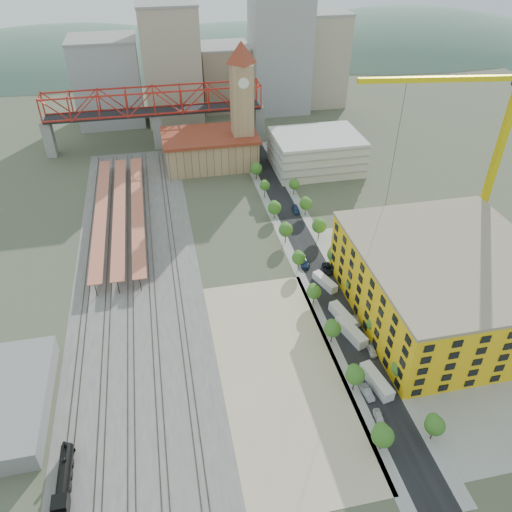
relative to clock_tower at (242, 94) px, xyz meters
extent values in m
plane|color=#474C38|center=(-8.00, -79.99, -28.70)|extent=(400.00, 400.00, 0.00)
cube|color=#605E59|center=(-44.00, -62.49, -28.67)|extent=(36.00, 165.00, 0.06)
cube|color=tan|center=(-12.00, -111.49, -28.67)|extent=(28.00, 67.00, 0.06)
cube|color=black|center=(8.00, -64.99, -28.67)|extent=(12.00, 170.00, 0.06)
cube|color=gray|center=(2.50, -64.99, -28.68)|extent=(3.00, 170.00, 0.04)
cube|color=gray|center=(13.50, -64.99, -28.68)|extent=(3.00, 170.00, 0.04)
cube|color=gray|center=(37.00, -99.99, -28.67)|extent=(50.00, 90.00, 0.06)
cube|color=#382B23|center=(-58.72, -62.49, -28.55)|extent=(0.12, 160.00, 0.18)
cube|color=#382B23|center=(-57.28, -62.49, -28.55)|extent=(0.12, 160.00, 0.18)
cube|color=#382B23|center=(-52.72, -62.49, -28.55)|extent=(0.12, 160.00, 0.18)
cube|color=#382B23|center=(-51.28, -62.49, -28.55)|extent=(0.12, 160.00, 0.18)
cube|color=#382B23|center=(-46.72, -62.49, -28.55)|extent=(0.12, 160.00, 0.18)
cube|color=#382B23|center=(-45.28, -62.49, -28.55)|extent=(0.12, 160.00, 0.18)
cube|color=#382B23|center=(-40.72, -62.49, -28.55)|extent=(0.12, 160.00, 0.18)
cube|color=#382B23|center=(-39.28, -62.49, -28.55)|extent=(0.12, 160.00, 0.18)
cube|color=#382B23|center=(-33.72, -62.49, -28.55)|extent=(0.12, 160.00, 0.18)
cube|color=#382B23|center=(-32.28, -62.49, -28.55)|extent=(0.12, 160.00, 0.18)
cube|color=#C7664C|center=(-55.00, -34.99, -24.70)|extent=(4.00, 80.00, 0.25)
cylinder|color=black|center=(-55.00, -34.99, -26.70)|extent=(0.24, 0.24, 4.00)
cube|color=#C7664C|center=(-49.00, -34.99, -24.70)|extent=(4.00, 80.00, 0.25)
cylinder|color=black|center=(-49.00, -34.99, -26.70)|extent=(0.24, 0.24, 4.00)
cube|color=#C7664C|center=(-43.00, -34.99, -24.70)|extent=(4.00, 80.00, 0.25)
cylinder|color=black|center=(-43.00, -34.99, -26.70)|extent=(0.24, 0.24, 4.00)
cube|color=tan|center=(-13.00, 2.01, -22.70)|extent=(36.00, 22.00, 12.00)
cube|color=maroon|center=(-13.00, 2.01, -16.20)|extent=(38.00, 24.00, 1.20)
cube|color=tan|center=(0.00, 0.01, -8.70)|extent=(8.00, 8.00, 40.00)
pyramid|color=maroon|center=(0.00, 0.01, 19.30)|extent=(12.00, 12.00, 8.00)
cylinder|color=white|center=(0.00, -4.09, 5.30)|extent=(4.00, 0.30, 4.00)
cube|color=silver|center=(28.00, -9.99, -21.70)|extent=(34.00, 26.00, 14.00)
cube|color=gray|center=(-78.00, 25.01, -21.20)|extent=(4.00, 6.00, 15.00)
cube|color=gray|center=(12.00, 25.01, -21.20)|extent=(4.00, 6.00, 15.00)
cube|color=gray|center=(-33.00, 25.01, -21.20)|extent=(4.00, 6.00, 15.00)
cube|color=black|center=(-33.00, 25.01, -13.20)|extent=(90.00, 9.00, 1.00)
cube|color=yellow|center=(34.00, -99.99, -19.70)|extent=(44.00, 50.00, 18.00)
cube|color=gray|center=(34.00, -99.99, -10.30)|extent=(44.60, 50.60, 0.80)
cube|color=#9EA0A3|center=(-53.00, 60.01, -9.70)|extent=(30.00, 25.00, 38.00)
cube|color=#B2A58C|center=(-23.00, 55.01, -2.70)|extent=(26.00, 22.00, 52.00)
cube|color=gray|center=(4.00, 70.01, -13.70)|extent=(24.00, 24.00, 30.00)
cube|color=#9EA0A3|center=(30.00, 60.01, 1.30)|extent=(28.00, 22.00, 60.00)
cube|color=#B2A58C|center=(54.00, 65.01, -6.70)|extent=(22.00, 20.00, 44.00)
cube|color=brown|center=(-10.00, 80.01, -15.70)|extent=(20.00, 20.00, 26.00)
ellipsoid|color=#4C6B59|center=(-88.00, 180.01, -96.70)|extent=(396.00, 216.00, 180.00)
ellipsoid|color=#4C6B59|center=(32.00, 180.01, -120.70)|extent=(484.00, 264.00, 220.00)
ellipsoid|color=#4C6B59|center=(152.00, 180.01, -98.70)|extent=(418.00, 228.00, 190.00)
cylinder|color=black|center=(-58.00, -129.16, -26.37)|extent=(2.43, 11.65, 2.43)
cube|color=black|center=(-58.00, -135.47, -26.17)|extent=(2.72, 2.91, 3.11)
cylinder|color=black|center=(-58.00, -124.31, -24.62)|extent=(0.68, 0.68, 1.55)
sphere|color=black|center=(-58.00, -127.22, -25.11)|extent=(0.97, 0.97, 0.97)
cone|color=black|center=(-58.00, -122.56, -27.82)|extent=(2.52, 1.55, 2.52)
cube|color=yellow|center=(59.07, -74.08, -3.69)|extent=(1.78, 1.78, 50.01)
cube|color=yellow|center=(38.17, -71.09, 23.53)|extent=(41.99, 7.32, 1.33)
cube|color=silver|center=(8.00, -119.89, -27.30)|extent=(4.53, 10.51, 2.79)
cube|color=silver|center=(8.00, -103.93, -27.28)|extent=(5.44, 10.68, 2.83)
cube|color=silver|center=(8.00, -97.93, -27.35)|extent=(4.71, 10.15, 2.69)
cube|color=silver|center=(8.00, -83.29, -27.50)|extent=(5.12, 9.04, 2.40)
imported|color=silver|center=(5.00, -128.64, -27.95)|extent=(2.22, 4.56, 1.50)
imported|color=gray|center=(5.00, -121.97, -27.90)|extent=(2.13, 4.97, 1.59)
imported|color=black|center=(5.00, -72.74, -27.98)|extent=(2.56, 5.26, 1.44)
imported|color=navy|center=(5.00, -72.95, -27.90)|extent=(3.00, 5.77, 1.60)
imported|color=silver|center=(11.00, -110.29, -27.94)|extent=(2.33, 4.65, 1.52)
imported|color=gray|center=(11.00, -99.67, -28.04)|extent=(1.46, 4.01, 1.31)
imported|color=black|center=(11.00, -76.91, -27.91)|extent=(3.47, 6.02, 1.58)
imported|color=navy|center=(11.00, -42.15, -27.93)|extent=(2.54, 5.44, 1.54)
camera|label=1|loc=(-33.64, -187.04, 60.64)|focal=35.00mm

